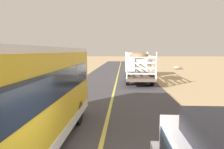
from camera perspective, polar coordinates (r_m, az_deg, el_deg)
livestock_truck at (r=23.65m, az=6.70°, el=3.10°), size 2.53×9.70×3.02m
bus at (r=6.33m, az=-25.96°, el=-6.82°), size 2.54×10.00×3.21m
boulder_near_shoulder at (r=37.86m, az=17.24°, el=1.83°), size 1.42×1.14×0.63m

